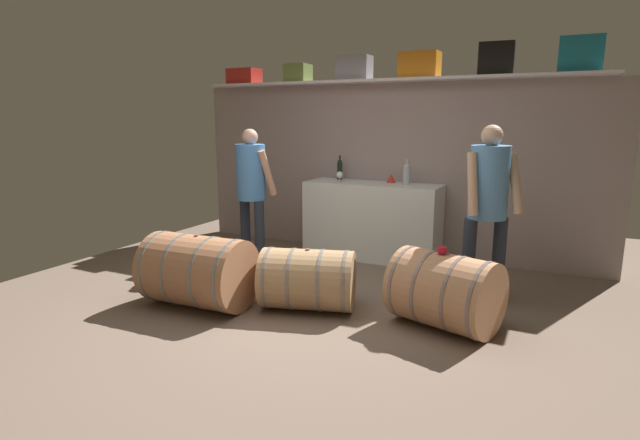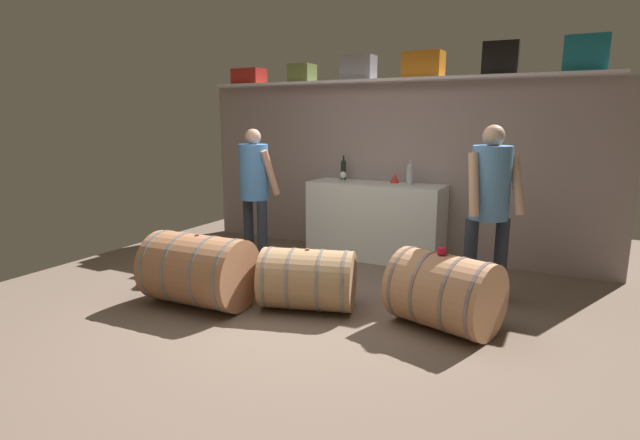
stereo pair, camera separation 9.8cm
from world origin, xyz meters
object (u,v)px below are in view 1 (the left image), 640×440
(toolcase_grey, at_px, (354,68))
(wine_barrel_far, at_px, (198,271))
(visitor_tasting, at_px, (488,196))
(wine_barrel_near, at_px, (445,291))
(toolcase_black, at_px, (496,59))
(tasting_cup, at_px, (442,250))
(toolcase_olive, at_px, (298,73))
(winemaker_pouring, at_px, (251,182))
(toolcase_red, at_px, (244,76))
(wine_glass, at_px, (340,175))
(toolcase_teal, at_px, (581,54))
(toolcase_orange, at_px, (420,65))
(wine_bottle_clear, at_px, (406,173))
(wine_bottle_dark, at_px, (340,169))
(work_cabinet, at_px, (372,221))
(red_funnel, at_px, (391,178))
(wine_barrel_flank, at_px, (308,279))

(toolcase_grey, height_order, wine_barrel_far, toolcase_grey)
(visitor_tasting, bearing_deg, wine_barrel_near, 42.44)
(toolcase_black, xyz_separation_m, wine_barrel_near, (-0.03, -1.88, -1.99))
(toolcase_grey, height_order, tasting_cup, toolcase_grey)
(toolcase_olive, relative_size, winemaker_pouring, 0.18)
(toolcase_red, xyz_separation_m, wine_glass, (1.55, -0.29, -1.23))
(toolcase_red, relative_size, toolcase_teal, 1.03)
(toolcase_orange, distance_m, toolcase_black, 0.83)
(wine_bottle_clear, bearing_deg, tasting_cup, -64.60)
(toolcase_olive, relative_size, tasting_cup, 4.09)
(toolcase_olive, relative_size, wine_bottle_clear, 0.97)
(toolcase_grey, bearing_deg, wine_bottle_dark, -163.21)
(toolcase_olive, bearing_deg, toolcase_orange, -2.70)
(wine_glass, distance_m, wine_barrel_near, 2.40)
(visitor_tasting, bearing_deg, work_cabinet, -66.48)
(wine_bottle_clear, bearing_deg, wine_bottle_dark, 174.19)
(toolcase_black, relative_size, winemaker_pouring, 0.23)
(wine_bottle_clear, xyz_separation_m, visitor_tasting, (1.06, -1.00, -0.05))
(toolcase_red, distance_m, visitor_tasting, 3.78)
(toolcase_olive, xyz_separation_m, wine_bottle_clear, (1.51, -0.14, -1.19))
(toolcase_olive, distance_m, visitor_tasting, 3.07)
(wine_glass, bearing_deg, tasting_cup, -44.64)
(toolcase_orange, distance_m, toolcase_teal, 1.63)
(toolcase_grey, relative_size, toolcase_teal, 0.99)
(toolcase_olive, height_order, tasting_cup, toolcase_olive)
(wine_glass, bearing_deg, toolcase_teal, 6.55)
(toolcase_red, bearing_deg, red_funnel, 0.10)
(wine_barrel_near, bearing_deg, visitor_tasting, 91.80)
(wine_barrel_near, bearing_deg, toolcase_grey, 146.36)
(wine_bottle_clear, height_order, wine_barrel_flank, wine_bottle_clear)
(wine_barrel_far, bearing_deg, red_funnel, 63.75)
(toolcase_grey, xyz_separation_m, tasting_cup, (1.56, -1.88, -1.63))
(toolcase_red, relative_size, toolcase_black, 1.16)
(wine_glass, distance_m, tasting_cup, 2.30)
(toolcase_teal, relative_size, winemaker_pouring, 0.26)
(toolcase_teal, xyz_separation_m, work_cabinet, (-2.09, -0.18, -1.85))
(toolcase_olive, xyz_separation_m, visitor_tasting, (2.56, -1.13, -1.24))
(toolcase_orange, distance_m, wine_barrel_near, 2.84)
(wine_barrel_near, bearing_deg, toolcase_black, 105.08)
(toolcase_grey, xyz_separation_m, work_cabinet, (0.33, -0.18, -1.82))
(toolcase_orange, height_order, wine_bottle_dark, toolcase_orange)
(red_funnel, height_order, wine_barrel_flank, red_funnel)
(toolcase_red, height_order, tasting_cup, toolcase_red)
(winemaker_pouring, bearing_deg, wine_bottle_dark, 76.06)
(wine_barrel_far, height_order, winemaker_pouring, winemaker_pouring)
(toolcase_olive, relative_size, toolcase_black, 0.80)
(toolcase_orange, distance_m, wine_barrel_far, 3.35)
(toolcase_red, bearing_deg, wine_barrel_flank, -43.76)
(winemaker_pouring, bearing_deg, red_funnel, 56.45)
(red_funnel, bearing_deg, winemaker_pouring, -144.05)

